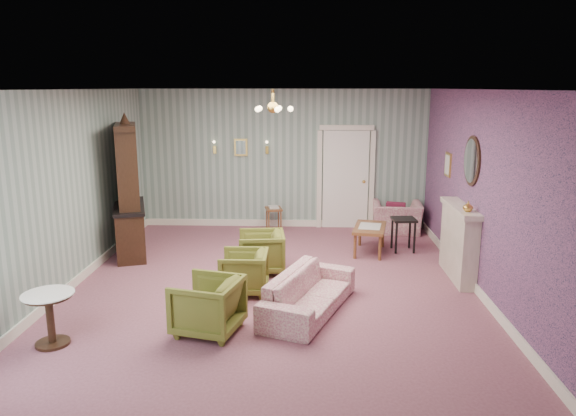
{
  "coord_description": "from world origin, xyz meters",
  "views": [
    {
      "loc": [
        0.49,
        -7.71,
        2.93
      ],
      "look_at": [
        0.2,
        0.4,
        1.1
      ],
      "focal_mm": 33.47,
      "sensor_mm": 36.0,
      "label": 1
    }
  ],
  "objects_px": {
    "coffee_table": "(369,239)",
    "dresser": "(128,187)",
    "sofa_chintz": "(309,286)",
    "olive_chair_c": "(261,250)",
    "fireplace": "(459,242)",
    "olive_chair_a": "(208,303)",
    "wingback_chair": "(397,213)",
    "side_table_black": "(403,235)",
    "olive_chair_b": "(244,270)",
    "pedestal_table": "(50,319)"
  },
  "relations": [
    {
      "from": "coffee_table",
      "to": "dresser",
      "type": "bearing_deg",
      "value": -177.05
    },
    {
      "from": "sofa_chintz",
      "to": "coffee_table",
      "type": "distance_m",
      "value": 2.87
    },
    {
      "from": "olive_chair_c",
      "to": "fireplace",
      "type": "relative_size",
      "value": 0.53
    },
    {
      "from": "olive_chair_a",
      "to": "coffee_table",
      "type": "xyz_separation_m",
      "value": [
        2.33,
        3.32,
        -0.13
      ]
    },
    {
      "from": "wingback_chair",
      "to": "side_table_black",
      "type": "distance_m",
      "value": 1.3
    },
    {
      "from": "olive_chair_a",
      "to": "fireplace",
      "type": "distance_m",
      "value": 4.12
    },
    {
      "from": "olive_chair_b",
      "to": "coffee_table",
      "type": "relative_size",
      "value": 0.71
    },
    {
      "from": "coffee_table",
      "to": "pedestal_table",
      "type": "bearing_deg",
      "value": -137.73
    },
    {
      "from": "olive_chair_b",
      "to": "olive_chair_c",
      "type": "distance_m",
      "value": 0.92
    },
    {
      "from": "wingback_chair",
      "to": "fireplace",
      "type": "xyz_separation_m",
      "value": [
        0.52,
        -2.66,
        0.16
      ]
    },
    {
      "from": "coffee_table",
      "to": "pedestal_table",
      "type": "height_order",
      "value": "pedestal_table"
    },
    {
      "from": "olive_chair_b",
      "to": "dresser",
      "type": "distance_m",
      "value": 3.0
    },
    {
      "from": "wingback_chair",
      "to": "pedestal_table",
      "type": "height_order",
      "value": "wingback_chair"
    },
    {
      "from": "dresser",
      "to": "pedestal_table",
      "type": "relative_size",
      "value": 3.85
    },
    {
      "from": "wingback_chair",
      "to": "fireplace",
      "type": "height_order",
      "value": "fireplace"
    },
    {
      "from": "fireplace",
      "to": "pedestal_table",
      "type": "distance_m",
      "value": 5.86
    },
    {
      "from": "olive_chair_a",
      "to": "fireplace",
      "type": "height_order",
      "value": "fireplace"
    },
    {
      "from": "olive_chair_a",
      "to": "olive_chair_c",
      "type": "height_order",
      "value": "olive_chair_a"
    },
    {
      "from": "sofa_chintz",
      "to": "side_table_black",
      "type": "relative_size",
      "value": 3.0
    },
    {
      "from": "olive_chair_a",
      "to": "dresser",
      "type": "height_order",
      "value": "dresser"
    },
    {
      "from": "pedestal_table",
      "to": "coffee_table",
      "type": "bearing_deg",
      "value": 42.27
    },
    {
      "from": "olive_chair_a",
      "to": "sofa_chintz",
      "type": "xyz_separation_m",
      "value": [
        1.23,
        0.67,
        -0.02
      ]
    },
    {
      "from": "pedestal_table",
      "to": "wingback_chair",
      "type": "bearing_deg",
      "value": 46.85
    },
    {
      "from": "olive_chair_c",
      "to": "dresser",
      "type": "distance_m",
      "value": 2.71
    },
    {
      "from": "fireplace",
      "to": "side_table_black",
      "type": "distance_m",
      "value": 1.52
    },
    {
      "from": "olive_chair_a",
      "to": "olive_chair_b",
      "type": "bearing_deg",
      "value": -177.69
    },
    {
      "from": "sofa_chintz",
      "to": "olive_chair_c",
      "type": "bearing_deg",
      "value": 47.8
    },
    {
      "from": "dresser",
      "to": "coffee_table",
      "type": "bearing_deg",
      "value": -15.02
    },
    {
      "from": "olive_chair_a",
      "to": "pedestal_table",
      "type": "bearing_deg",
      "value": -62.89
    },
    {
      "from": "wingback_chair",
      "to": "side_table_black",
      "type": "height_order",
      "value": "wingback_chair"
    },
    {
      "from": "coffee_table",
      "to": "side_table_black",
      "type": "distance_m",
      "value": 0.63
    },
    {
      "from": "olive_chair_a",
      "to": "coffee_table",
      "type": "distance_m",
      "value": 4.06
    },
    {
      "from": "olive_chair_c",
      "to": "olive_chair_b",
      "type": "bearing_deg",
      "value": -17.28
    },
    {
      "from": "dresser",
      "to": "coffee_table",
      "type": "relative_size",
      "value": 2.54
    },
    {
      "from": "sofa_chintz",
      "to": "wingback_chair",
      "type": "distance_m",
      "value": 4.44
    },
    {
      "from": "sofa_chintz",
      "to": "wingback_chair",
      "type": "height_order",
      "value": "wingback_chair"
    },
    {
      "from": "wingback_chair",
      "to": "pedestal_table",
      "type": "relative_size",
      "value": 1.52
    },
    {
      "from": "wingback_chair",
      "to": "coffee_table",
      "type": "bearing_deg",
      "value": 67.05
    },
    {
      "from": "sofa_chintz",
      "to": "dresser",
      "type": "height_order",
      "value": "dresser"
    },
    {
      "from": "coffee_table",
      "to": "pedestal_table",
      "type": "distance_m",
      "value": 5.52
    },
    {
      "from": "olive_chair_b",
      "to": "coffee_table",
      "type": "height_order",
      "value": "olive_chair_b"
    },
    {
      "from": "wingback_chair",
      "to": "pedestal_table",
      "type": "xyz_separation_m",
      "value": [
        -4.8,
        -5.12,
        -0.1
      ]
    },
    {
      "from": "wingback_chair",
      "to": "coffee_table",
      "type": "distance_m",
      "value": 1.58
    },
    {
      "from": "sofa_chintz",
      "to": "pedestal_table",
      "type": "height_order",
      "value": "sofa_chintz"
    },
    {
      "from": "dresser",
      "to": "fireplace",
      "type": "height_order",
      "value": "dresser"
    },
    {
      "from": "coffee_table",
      "to": "sofa_chintz",
      "type": "bearing_deg",
      "value": -112.49
    },
    {
      "from": "olive_chair_c",
      "to": "fireplace",
      "type": "bearing_deg",
      "value": 81.09
    },
    {
      "from": "olive_chair_b",
      "to": "pedestal_table",
      "type": "height_order",
      "value": "olive_chair_b"
    },
    {
      "from": "sofa_chintz",
      "to": "side_table_black",
      "type": "xyz_separation_m",
      "value": [
        1.72,
        2.76,
        -0.05
      ]
    },
    {
      "from": "olive_chair_a",
      "to": "wingback_chair",
      "type": "distance_m",
      "value": 5.62
    }
  ]
}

